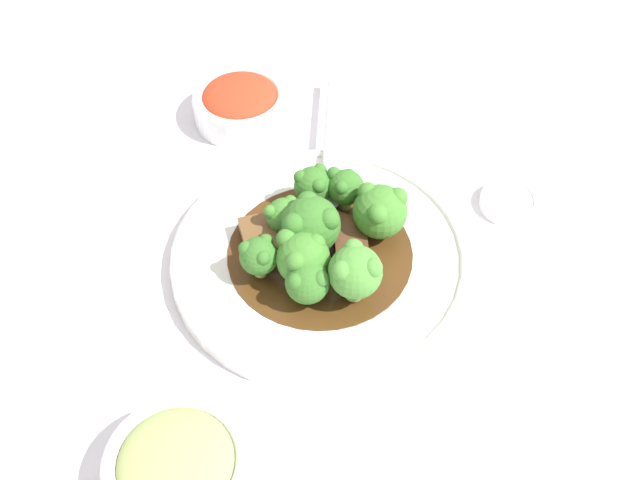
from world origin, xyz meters
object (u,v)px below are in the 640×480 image
at_px(broccoli_floret_0, 310,226).
at_px(broccoli_floret_4, 342,186).
at_px(beef_strip_2, 260,237).
at_px(broccoli_floret_2, 259,256).
at_px(main_plate, 320,256).
at_px(broccoli_floret_8, 313,185).
at_px(broccoli_floret_7, 299,256).
at_px(sauce_dish, 509,201).
at_px(broccoli_floret_3, 355,271).
at_px(broccoli_floret_6, 307,281).
at_px(beef_strip_0, 351,248).
at_px(beef_strip_1, 328,221).
at_px(serving_spoon, 325,176).
at_px(broccoli_floret_1, 380,211).
at_px(side_bowl_kimchi, 241,103).
at_px(broccoli_floret_5, 284,215).
at_px(side_bowl_appetizer, 178,468).

relative_size(broccoli_floret_0, broccoli_floret_4, 1.33).
xyz_separation_m(beef_strip_2, broccoli_floret_2, (0.02, -0.03, 0.02)).
distance_m(main_plate, broccoli_floret_8, 0.07).
relative_size(broccoli_floret_7, sauce_dish, 0.88).
relative_size(beef_strip_2, broccoli_floret_8, 1.30).
distance_m(beef_strip_2, broccoli_floret_2, 0.04).
distance_m(broccoli_floret_3, broccoli_floret_6, 0.04).
distance_m(broccoli_floret_2, broccoli_floret_3, 0.09).
xyz_separation_m(main_plate, broccoli_floret_6, (0.01, -0.06, 0.03)).
height_order(beef_strip_0, broccoli_floret_7, broccoli_floret_7).
height_order(beef_strip_1, broccoli_floret_4, broccoli_floret_4).
distance_m(broccoli_floret_8, sauce_dish, 0.21).
height_order(broccoli_floret_4, serving_spoon, broccoli_floret_4).
distance_m(main_plate, beef_strip_2, 0.06).
xyz_separation_m(main_plate, broccoli_floret_3, (0.05, -0.04, 0.04)).
relative_size(broccoli_floret_8, sauce_dish, 0.73).
height_order(broccoli_floret_2, sauce_dish, broccoli_floret_2).
xyz_separation_m(main_plate, beef_strip_0, (0.03, 0.01, 0.02)).
relative_size(broccoli_floret_1, broccoli_floret_3, 0.92).
height_order(main_plate, beef_strip_0, beef_strip_0).
bearing_deg(serving_spoon, beef_strip_2, -102.73).
bearing_deg(beef_strip_1, beef_strip_2, -136.29).
distance_m(broccoli_floret_1, side_bowl_kimchi, 0.24).
relative_size(broccoli_floret_6, serving_spoon, 0.20).
height_order(broccoli_floret_5, side_bowl_kimchi, broccoli_floret_5).
bearing_deg(broccoli_floret_8, beef_strip_2, -110.30).
distance_m(broccoli_floret_2, broccoli_floret_4, 0.12).
height_order(broccoli_floret_2, broccoli_floret_5, broccoli_floret_2).
xyz_separation_m(beef_strip_0, broccoli_floret_1, (0.01, 0.04, 0.02)).
bearing_deg(broccoli_floret_8, side_bowl_appetizer, -85.76).
relative_size(beef_strip_2, side_bowl_appetizer, 0.51).
xyz_separation_m(broccoli_floret_8, serving_spoon, (-0.00, 0.03, -0.02)).
xyz_separation_m(broccoli_floret_1, side_bowl_kimchi, (-0.21, 0.11, -0.03)).
height_order(broccoli_floret_1, broccoli_floret_2, broccoli_floret_1).
bearing_deg(serving_spoon, side_bowl_kimchi, 152.11).
relative_size(beef_strip_0, beef_strip_1, 1.66).
xyz_separation_m(beef_strip_1, broccoli_floret_1, (0.05, 0.01, 0.02)).
height_order(beef_strip_1, broccoli_floret_7, broccoli_floret_7).
distance_m(beef_strip_1, broccoli_floret_2, 0.09).
relative_size(broccoli_floret_5, sauce_dish, 0.65).
bearing_deg(broccoli_floret_2, broccoli_floret_3, 7.69).
bearing_deg(side_bowl_kimchi, broccoli_floret_0, -45.25).
distance_m(beef_strip_2, broccoli_floret_3, 0.11).
relative_size(broccoli_floret_6, broccoli_floret_8, 0.99).
bearing_deg(broccoli_floret_3, beef_strip_2, 168.68).
relative_size(broccoli_floret_3, serving_spoon, 0.27).
bearing_deg(broccoli_floret_3, broccoli_floret_4, 118.75).
distance_m(broccoli_floret_2, side_bowl_kimchi, 0.25).
bearing_deg(side_bowl_appetizer, broccoli_floret_1, 79.95).
bearing_deg(broccoli_floret_7, broccoli_floret_2, -162.38).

